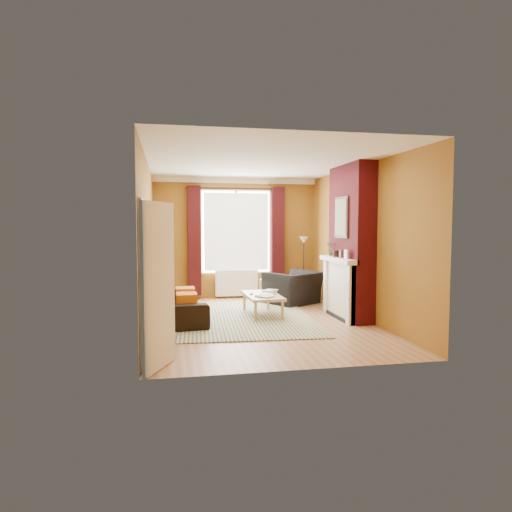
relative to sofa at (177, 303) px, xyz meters
name	(u,v)px	position (x,y,z in m)	size (l,w,h in m)	color
ground	(259,321)	(1.42, -0.43, -0.31)	(5.50, 5.50, 0.00)	#966A44
room_walls	(290,243)	(2.06, -0.16, 1.08)	(3.82, 5.54, 2.83)	#8D5D1B
striped_rug	(244,318)	(1.20, -0.12, -0.30)	(2.63, 3.51, 0.02)	#365397
sofa	(177,303)	(0.00, 0.00, 0.00)	(2.12, 0.83, 0.62)	black
armchair	(294,288)	(2.52, 1.21, 0.04)	(1.08, 0.94, 0.70)	black
coffee_table	(262,297)	(1.59, 0.05, 0.05)	(0.63, 1.23, 0.41)	tan
wicker_stool	(269,291)	(2.02, 1.47, -0.05)	(0.43, 0.43, 0.52)	olive
floor_lamp	(304,250)	(2.97, 1.96, 0.82)	(0.26, 0.26, 1.44)	black
book_a	(260,297)	(1.47, -0.34, 0.11)	(0.23, 0.30, 0.03)	#999999
book_b	(265,290)	(1.73, 0.49, 0.11)	(0.23, 0.31, 0.02)	#999999
mug	(275,292)	(1.81, -0.01, 0.14)	(0.09, 0.09, 0.09)	#999999
tv_remote	(251,294)	(1.39, 0.10, 0.11)	(0.10, 0.15, 0.02)	#262629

